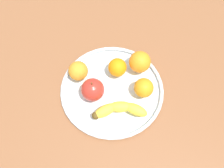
{
  "coord_description": "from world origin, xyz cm",
  "views": [
    {
      "loc": [
        -1.71,
        37.0,
        74.36
      ],
      "look_at": [
        0.0,
        0.0,
        4.8
      ],
      "focal_mm": 39.61,
      "sensor_mm": 36.0,
      "label": 1
    }
  ],
  "objects_px": {
    "orange_back_left": "(78,71)",
    "orange_front_right": "(144,88)",
    "banana": "(119,109)",
    "orange_center": "(140,62)",
    "fruit_bowl": "(112,89)",
    "apple": "(93,90)",
    "orange_back_right": "(117,67)"
  },
  "relations": [
    {
      "from": "banana",
      "to": "orange_center",
      "type": "bearing_deg",
      "value": -115.41
    },
    {
      "from": "fruit_bowl",
      "to": "orange_front_right",
      "type": "height_order",
      "value": "orange_front_right"
    },
    {
      "from": "banana",
      "to": "orange_back_right",
      "type": "height_order",
      "value": "orange_back_right"
    },
    {
      "from": "banana",
      "to": "orange_back_right",
      "type": "relative_size",
      "value": 2.9
    },
    {
      "from": "apple",
      "to": "orange_back_right",
      "type": "bearing_deg",
      "value": -129.71
    },
    {
      "from": "banana",
      "to": "apple",
      "type": "bearing_deg",
      "value": -36.91
    },
    {
      "from": "fruit_bowl",
      "to": "orange_front_right",
      "type": "xyz_separation_m",
      "value": [
        -0.1,
        0.01,
        0.04
      ]
    },
    {
      "from": "apple",
      "to": "orange_back_right",
      "type": "relative_size",
      "value": 1.32
    },
    {
      "from": "apple",
      "to": "orange_back_left",
      "type": "xyz_separation_m",
      "value": [
        0.05,
        -0.07,
        -0.0
      ]
    },
    {
      "from": "banana",
      "to": "orange_front_right",
      "type": "bearing_deg",
      "value": -141.19
    },
    {
      "from": "banana",
      "to": "orange_back_left",
      "type": "bearing_deg",
      "value": -46.06
    },
    {
      "from": "orange_back_left",
      "to": "orange_center",
      "type": "relative_size",
      "value": 0.89
    },
    {
      "from": "fruit_bowl",
      "to": "orange_center",
      "type": "height_order",
      "value": "orange_center"
    },
    {
      "from": "apple",
      "to": "orange_back_left",
      "type": "distance_m",
      "value": 0.09
    },
    {
      "from": "orange_center",
      "to": "orange_back_right",
      "type": "bearing_deg",
      "value": 16.25
    },
    {
      "from": "orange_back_left",
      "to": "orange_front_right",
      "type": "bearing_deg",
      "value": 166.28
    },
    {
      "from": "orange_back_right",
      "to": "orange_center",
      "type": "relative_size",
      "value": 0.85
    },
    {
      "from": "banana",
      "to": "apple",
      "type": "distance_m",
      "value": 0.1
    },
    {
      "from": "banana",
      "to": "orange_center",
      "type": "relative_size",
      "value": 2.46
    },
    {
      "from": "orange_back_right",
      "to": "orange_center",
      "type": "bearing_deg",
      "value": -163.75
    },
    {
      "from": "banana",
      "to": "orange_back_left",
      "type": "height_order",
      "value": "orange_back_left"
    },
    {
      "from": "banana",
      "to": "orange_front_right",
      "type": "relative_size",
      "value": 2.84
    },
    {
      "from": "apple",
      "to": "banana",
      "type": "bearing_deg",
      "value": 147.73
    },
    {
      "from": "banana",
      "to": "orange_back_right",
      "type": "xyz_separation_m",
      "value": [
        0.01,
        -0.14,
        0.01
      ]
    },
    {
      "from": "orange_back_right",
      "to": "orange_back_left",
      "type": "bearing_deg",
      "value": 9.06
    },
    {
      "from": "orange_back_right",
      "to": "orange_back_left",
      "type": "xyz_separation_m",
      "value": [
        0.13,
        0.02,
        0.0
      ]
    },
    {
      "from": "orange_back_right",
      "to": "orange_center",
      "type": "distance_m",
      "value": 0.08
    },
    {
      "from": "orange_back_left",
      "to": "orange_center",
      "type": "xyz_separation_m",
      "value": [
        -0.2,
        -0.04,
        0.0
      ]
    },
    {
      "from": "fruit_bowl",
      "to": "banana",
      "type": "relative_size",
      "value": 1.91
    },
    {
      "from": "orange_back_right",
      "to": "orange_back_left",
      "type": "relative_size",
      "value": 0.96
    },
    {
      "from": "apple",
      "to": "orange_center",
      "type": "height_order",
      "value": "apple"
    },
    {
      "from": "fruit_bowl",
      "to": "orange_back_left",
      "type": "distance_m",
      "value": 0.13
    }
  ]
}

